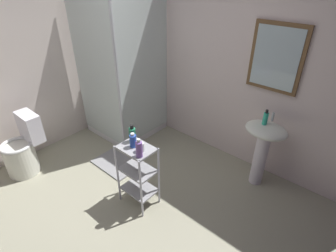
% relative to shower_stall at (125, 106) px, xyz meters
% --- Properties ---
extents(ground_plane, '(4.20, 4.20, 0.02)m').
position_rel_shower_stall_xyz_m(ground_plane, '(1.19, -1.23, -0.47)').
color(ground_plane, '#9B9880').
extents(wall_back, '(4.20, 0.14, 2.50)m').
position_rel_shower_stall_xyz_m(wall_back, '(1.20, 0.62, 0.79)').
color(wall_back, silver).
rests_on(wall_back, ground_plane).
extents(wall_left, '(0.10, 4.20, 2.50)m').
position_rel_shower_stall_xyz_m(wall_left, '(-0.66, -1.23, 0.79)').
color(wall_left, silver).
rests_on(wall_left, ground_plane).
extents(shower_stall, '(0.92, 0.92, 2.00)m').
position_rel_shower_stall_xyz_m(shower_stall, '(0.00, 0.00, 0.00)').
color(shower_stall, white).
rests_on(shower_stall, ground_plane).
extents(pedestal_sink, '(0.46, 0.37, 0.81)m').
position_rel_shower_stall_xyz_m(pedestal_sink, '(2.03, 0.29, 0.12)').
color(pedestal_sink, white).
rests_on(pedestal_sink, ground_plane).
extents(sink_faucet, '(0.03, 0.03, 0.10)m').
position_rel_shower_stall_xyz_m(sink_faucet, '(2.03, 0.41, 0.40)').
color(sink_faucet, silver).
rests_on(sink_faucet, pedestal_sink).
extents(toilet, '(0.37, 0.49, 0.76)m').
position_rel_shower_stall_xyz_m(toilet, '(-0.29, -1.44, -0.15)').
color(toilet, white).
rests_on(toilet, ground_plane).
extents(storage_cart, '(0.38, 0.28, 0.74)m').
position_rel_shower_stall_xyz_m(storage_cart, '(1.19, -0.86, -0.03)').
color(storage_cart, silver).
rests_on(storage_cart, ground_plane).
extents(hand_soap_bottle, '(0.05, 0.05, 0.17)m').
position_rel_shower_stall_xyz_m(hand_soap_bottle, '(2.00, 0.29, 0.42)').
color(hand_soap_bottle, '#2DBC99').
rests_on(hand_soap_bottle, pedestal_sink).
extents(conditioner_bottle_purple, '(0.06, 0.06, 0.20)m').
position_rel_shower_stall_xyz_m(conditioner_bottle_purple, '(1.32, -0.93, 0.36)').
color(conditioner_bottle_purple, '#7F54A9').
rests_on(conditioner_bottle_purple, storage_cart).
extents(shampoo_bottle_blue, '(0.07, 0.07, 0.16)m').
position_rel_shower_stall_xyz_m(shampoo_bottle_blue, '(1.16, -0.86, 0.35)').
color(shampoo_bottle_blue, '#2A50B6').
rests_on(shampoo_bottle_blue, storage_cart).
extents(body_wash_bottle_green, '(0.07, 0.07, 0.19)m').
position_rel_shower_stall_xyz_m(body_wash_bottle_green, '(1.08, -0.80, 0.36)').
color(body_wash_bottle_green, '#288B5D').
rests_on(body_wash_bottle_green, storage_cart).
extents(rinse_cup, '(0.07, 0.07, 0.10)m').
position_rel_shower_stall_xyz_m(rinse_cup, '(1.27, -0.87, 0.32)').
color(rinse_cup, silver).
rests_on(rinse_cup, storage_cart).
extents(bath_mat, '(0.60, 0.40, 0.02)m').
position_rel_shower_stall_xyz_m(bath_mat, '(0.48, -0.62, -0.45)').
color(bath_mat, gray).
rests_on(bath_mat, ground_plane).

